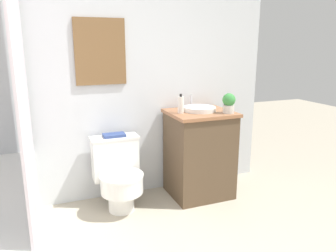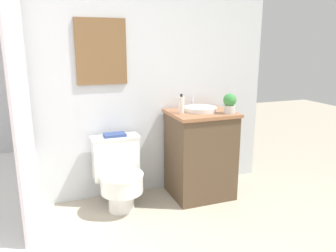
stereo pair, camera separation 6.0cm
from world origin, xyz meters
TOP-DOWN VIEW (x-y plane):
  - wall_back at (0.00, 2.14)m, footprint 3.39×0.07m
  - toilet at (0.12, 1.87)m, footprint 0.43×0.51m
  - vanity at (0.90, 1.84)m, footprint 0.58×0.52m
  - sink at (0.90, 1.86)m, footprint 0.30×0.34m
  - soap_bottle at (0.70, 1.84)m, footprint 0.05×0.05m
  - potted_plant at (1.10, 1.68)m, footprint 0.12×0.12m
  - book_on_tank at (0.12, 1.98)m, footprint 0.19×0.12m

SIDE VIEW (x-z plane):
  - toilet at x=0.12m, z-range 0.01..0.63m
  - vanity at x=0.90m, z-range 0.00..0.82m
  - book_on_tank at x=0.12m, z-range 0.63..0.65m
  - sink at x=0.90m, z-range 0.78..0.91m
  - soap_bottle at x=0.70m, z-range 0.81..0.98m
  - potted_plant at x=1.10m, z-range 0.83..1.01m
  - wall_back at x=0.00m, z-range 0.00..2.50m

